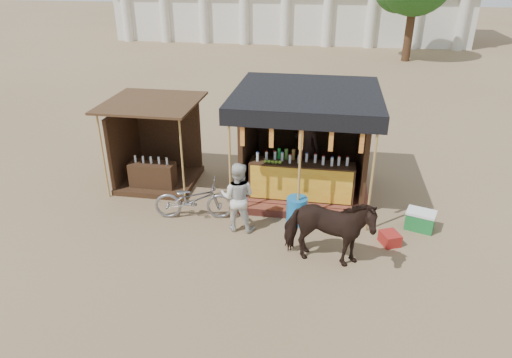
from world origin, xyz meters
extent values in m
plane|color=#846B4C|center=(0.00, 0.00, 0.00)|extent=(120.00, 120.00, 0.00)
cube|color=brown|center=(1.00, 3.50, 0.11)|extent=(3.40, 2.80, 0.22)
cube|color=brown|center=(1.00, 1.95, 0.10)|extent=(3.40, 0.35, 0.20)
cube|color=#3B2515|center=(1.00, 2.55, 0.69)|extent=(2.60, 0.55, 0.95)
cube|color=orange|center=(1.00, 2.27, 0.69)|extent=(2.50, 0.02, 0.88)
cube|color=#3B2515|center=(1.00, 4.75, 1.47)|extent=(3.00, 0.12, 2.50)
cube|color=#3B2515|center=(-0.50, 3.50, 1.47)|extent=(0.12, 2.50, 2.50)
cube|color=#3B2515|center=(2.50, 3.50, 1.47)|extent=(0.12, 2.50, 2.50)
cube|color=black|center=(1.00, 3.30, 2.75)|extent=(3.60, 3.60, 0.06)
cube|color=black|center=(1.00, 1.52, 2.57)|extent=(3.60, 0.06, 0.36)
cylinder|color=tan|center=(-0.60, 1.55, 1.38)|extent=(0.06, 0.06, 2.75)
cylinder|color=tan|center=(1.00, 1.55, 1.38)|extent=(0.06, 0.06, 2.75)
cylinder|color=tan|center=(2.60, 1.55, 1.38)|extent=(0.06, 0.06, 2.75)
cube|color=red|center=(-0.30, 1.55, 2.20)|extent=(0.10, 0.02, 0.55)
cube|color=red|center=(0.35, 1.55, 2.20)|extent=(0.10, 0.02, 0.55)
cube|color=red|center=(1.00, 1.55, 2.20)|extent=(0.10, 0.02, 0.55)
cube|color=red|center=(1.65, 1.55, 2.20)|extent=(0.10, 0.02, 0.55)
cube|color=red|center=(2.30, 1.55, 2.20)|extent=(0.10, 0.02, 0.55)
imported|color=black|center=(1.04, 3.60, 1.14)|extent=(0.74, 0.56, 1.84)
cube|color=#3B2515|center=(-3.00, 3.20, 0.07)|extent=(2.00, 2.00, 0.15)
cube|color=#3B2515|center=(-3.00, 4.15, 1.05)|extent=(1.90, 0.10, 2.10)
cube|color=#3B2515|center=(-3.95, 3.20, 1.05)|extent=(0.10, 1.90, 2.10)
cube|color=#472D19|center=(-3.00, 3.10, 2.35)|extent=(2.40, 2.40, 0.06)
cylinder|color=tan|center=(-4.05, 2.15, 1.18)|extent=(0.05, 0.05, 2.35)
cylinder|color=tan|center=(-1.95, 2.15, 1.18)|extent=(0.05, 0.05, 2.35)
cube|color=#3B2515|center=(-3.00, 2.70, 0.40)|extent=(1.20, 0.50, 0.80)
imported|color=black|center=(1.71, 0.12, 0.79)|extent=(1.95, 1.06, 1.58)
imported|color=gray|center=(-1.50, 1.48, 0.50)|extent=(1.97, 0.94, 0.99)
imported|color=silver|center=(-0.35, 1.15, 0.83)|extent=(0.83, 0.66, 1.66)
cylinder|color=#176CB3|center=(0.97, 1.63, 0.33)|extent=(0.56, 0.56, 0.66)
cube|color=maroon|center=(3.09, 1.07, 0.14)|extent=(0.51, 0.54, 0.27)
cube|color=#186F2E|center=(3.83, 1.83, 0.20)|extent=(0.72, 0.59, 0.40)
cube|color=white|center=(3.83, 1.83, 0.43)|extent=(0.75, 0.62, 0.06)
cylinder|color=silver|center=(-14.00, 26.40, 1.80)|extent=(0.70, 0.70, 3.60)
cylinder|color=silver|center=(-11.00, 26.40, 1.80)|extent=(0.70, 0.70, 3.60)
cylinder|color=silver|center=(-8.00, 26.40, 1.80)|extent=(0.70, 0.70, 3.60)
cylinder|color=silver|center=(-5.00, 26.40, 1.80)|extent=(0.70, 0.70, 3.60)
cylinder|color=silver|center=(-2.00, 26.40, 1.80)|extent=(0.70, 0.70, 3.60)
cylinder|color=silver|center=(1.00, 26.40, 1.80)|extent=(0.70, 0.70, 3.60)
cylinder|color=silver|center=(4.00, 26.40, 1.80)|extent=(0.70, 0.70, 3.60)
cylinder|color=silver|center=(7.00, 26.40, 1.80)|extent=(0.70, 0.70, 3.60)
cylinder|color=silver|center=(10.00, 26.40, 1.80)|extent=(0.70, 0.70, 3.60)
cylinder|color=#382314|center=(6.00, 22.00, 2.00)|extent=(0.50, 0.50, 4.00)
camera|label=1|loc=(1.56, -7.79, 5.70)|focal=32.00mm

